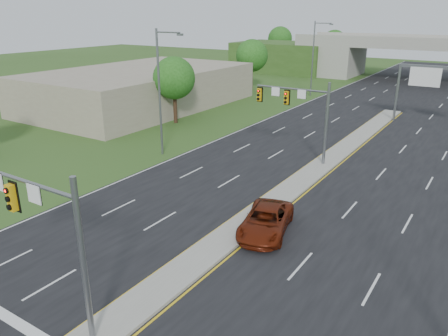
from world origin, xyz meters
TOP-DOWN VIEW (x-y plane):
  - road at (0.00, 35.00)m, footprint 24.00×160.00m
  - median at (0.00, 23.00)m, footprint 2.00×54.00m
  - lane_markings at (-0.60, 28.91)m, footprint 23.72×160.00m
  - signal_mast_near at (-2.26, -0.07)m, footprint 6.62×0.60m
  - signal_mast_far at (-2.26, 24.93)m, footprint 6.62×0.60m
  - overpass at (0.00, 80.00)m, footprint 80.00×14.00m
  - lightpole_l_mid at (-13.30, 20.00)m, footprint 2.85×0.25m
  - lightpole_l_far at (-13.30, 55.00)m, footprint 2.85×0.25m
  - tree_l_near at (-20.00, 30.00)m, footprint 4.80×4.80m
  - tree_l_mid at (-24.00, 55.00)m, footprint 5.20×5.20m
  - tree_back_a at (-38.00, 94.00)m, footprint 6.00×6.00m
  - tree_back_b at (-24.00, 94.00)m, footprint 5.60×5.60m
  - commercial_building at (-30.00, 35.00)m, footprint 18.00×30.00m
  - car_far_a at (1.50, 11.72)m, footprint 3.80×5.90m

SIDE VIEW (x-z plane):
  - road at x=0.00m, z-range 0.00..0.02m
  - lane_markings at x=-0.60m, z-range 0.02..0.03m
  - median at x=0.00m, z-range 0.02..0.18m
  - car_far_a at x=1.50m, z-range 0.02..1.53m
  - commercial_building at x=-30.00m, z-range 0.00..5.00m
  - overpass at x=0.00m, z-range -0.50..7.60m
  - signal_mast_near at x=-2.26m, z-range 1.23..8.23m
  - signal_mast_far at x=-2.26m, z-range 1.23..8.23m
  - tree_l_near at x=-20.00m, z-range 1.38..8.98m
  - tree_l_mid at x=-24.00m, z-range 1.44..9.57m
  - tree_back_b at x=-24.00m, z-range 1.35..9.67m
  - tree_back_a at x=-38.00m, z-range 1.41..10.26m
  - lightpole_l_mid at x=-13.30m, z-range 0.60..11.60m
  - lightpole_l_far at x=-13.30m, z-range 0.60..11.60m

